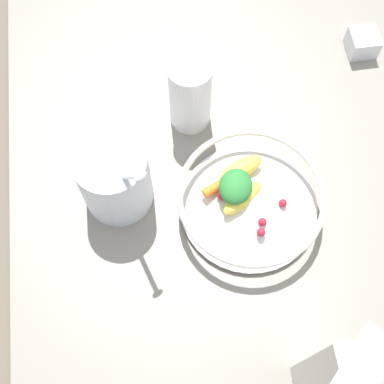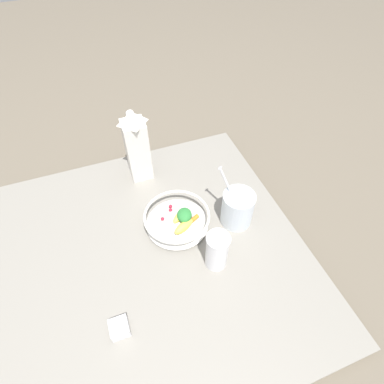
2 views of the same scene
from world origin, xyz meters
The scene contains 7 objects.
ground_plane centered at (0.00, 0.00, 0.00)m, with size 6.00×6.00×0.00m, color #665B4C.
countertop centered at (0.00, 0.00, 0.02)m, with size 1.01×1.01×0.03m.
fruit_bowl centered at (-0.12, -0.08, 0.07)m, with size 0.23×0.23×0.08m.
milk_carton centered at (-0.06, -0.38, 0.18)m, with size 0.08×0.08×0.31m.
yogurt_tub centered at (-0.32, -0.03, 0.11)m, with size 0.11×0.14×0.22m.
drinking_cup centered at (-0.19, 0.11, 0.11)m, with size 0.08×0.08×0.15m.
spice_jar centered at (0.15, 0.21, 0.05)m, with size 0.05×0.05×0.04m.
Camera 2 is at (0.05, 0.52, 0.93)m, focal length 28.00 mm.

